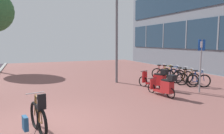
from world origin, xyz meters
TOP-DOWN VIEW (x-y plane):
  - ground at (1.43, 0.00)m, footprint 21.00×40.00m
  - bicycle_foreground at (-0.26, -0.31)m, footprint 0.58×1.46m
  - bicycle_rack_00 at (7.88, 2.53)m, footprint 1.24×0.59m
  - bicycle_rack_01 at (7.75, 3.16)m, footprint 1.27×0.60m
  - bicycle_rack_02 at (7.91, 3.79)m, footprint 1.34×0.47m
  - bicycle_rack_03 at (7.81, 4.41)m, footprint 1.28×0.60m
  - bicycle_rack_04 at (7.82, 5.04)m, footprint 1.32×0.58m
  - bicycle_rack_05 at (7.79, 5.67)m, footprint 1.31×0.48m
  - scooter_near at (5.05, 1.56)m, footprint 0.61×1.66m
  - scooter_mid at (5.57, 2.94)m, footprint 0.86×1.75m
  - parking_sign at (7.00, 1.54)m, footprint 0.40×0.07m
  - lamp_post at (4.43, 5.34)m, footprint 0.20×0.52m

SIDE VIEW (x-z plane):
  - ground at x=1.43m, z-range -0.09..0.04m
  - bicycle_rack_05 at x=7.79m, z-range -0.14..0.81m
  - bicycle_rack_00 at x=7.88m, z-range -0.14..0.82m
  - bicycle_rack_01 at x=7.75m, z-range -0.14..0.82m
  - bicycle_rack_02 at x=7.91m, z-range -0.15..0.83m
  - bicycle_rack_04 at x=7.82m, z-range -0.15..0.84m
  - bicycle_rack_03 at x=7.81m, z-range -0.15..0.84m
  - bicycle_foreground at x=-0.26m, z-range -0.16..0.97m
  - scooter_near at x=5.05m, z-range -0.06..0.96m
  - scooter_mid at x=5.57m, z-range -0.06..1.01m
  - parking_sign at x=7.00m, z-range 0.29..2.75m
  - lamp_post at x=4.43m, z-range 0.32..6.60m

